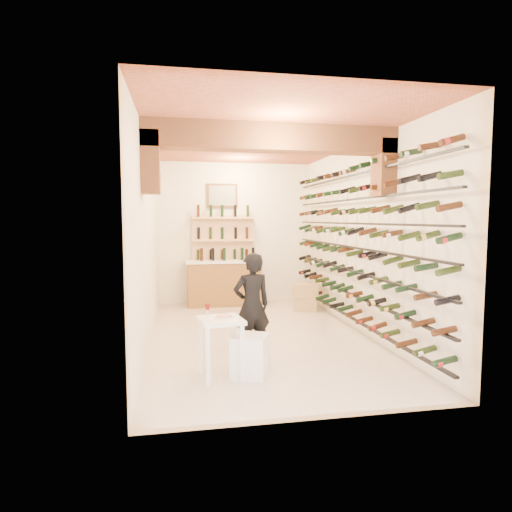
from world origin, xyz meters
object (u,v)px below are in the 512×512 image
Objects in this scene: tasting_table at (221,329)px; back_counter at (224,281)px; chrome_barstool at (250,298)px; crate_lower at (305,304)px; white_stool at (250,356)px; wine_rack at (349,241)px; person at (252,306)px.

back_counter is at bearing 74.71° from tasting_table.
back_counter is 1.85m from chrome_barstool.
crate_lower is at bearing -28.06° from back_counter.
white_stool is at bearing -116.52° from crate_lower.
wine_rack is 6.93× the size of chrome_barstool.
back_counter is (-1.83, 2.65, -1.02)m from wine_rack.
back_counter is 1.88m from crate_lower.
crate_lower is at bearing 96.76° from wine_rack.
white_stool is 0.62× the size of chrome_barstool.
chrome_barstool is at bearing 152.06° from wine_rack.
crate_lower is at bearing -132.17° from person.
wine_rack is 2.27m from person.
tasting_table is at bearing -96.53° from back_counter.
chrome_barstool is at bearing -81.22° from back_counter.
crate_lower is (1.34, 0.96, -0.33)m from chrome_barstool.
wine_rack is 11.13× the size of white_stool.
person is (-1.84, -1.06, -0.82)m from wine_rack.
white_stool is (-0.15, -4.40, -0.28)m from back_counter.
white_stool is (-1.98, -1.75, -1.29)m from wine_rack.
wine_rack is 12.10× the size of crate_lower.
tasting_table is at bearing 41.40° from person.
white_stool is at bearing -99.44° from chrome_barstool.
person reaches higher than chrome_barstool.
person is (0.50, 0.68, 0.13)m from tasting_table.
person is at bearing -119.73° from crate_lower.
crate_lower is at bearing 63.48° from white_stool.
tasting_table is 0.61× the size of person.
wine_rack reaches higher than tasting_table.
white_stool is at bearing -10.69° from tasting_table.
chrome_barstool is at bearing 80.56° from white_stool.
back_counter is 3.32× the size of white_stool.
crate_lower is (2.12, 3.53, -0.46)m from tasting_table.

